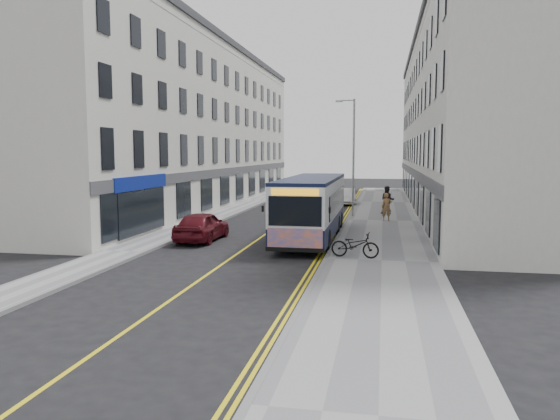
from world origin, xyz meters
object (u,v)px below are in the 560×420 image
at_px(streetlamp, 352,153).
at_px(car_white, 346,197).
at_px(car_maroon, 202,226).
at_px(pedestrian_near, 387,207).
at_px(city_bus, 312,206).
at_px(pedestrian_far, 388,200).
at_px(bicycle, 355,245).

xyz_separation_m(streetlamp, car_white, (-1.01, 9.47, -3.70)).
bearing_deg(car_maroon, pedestrian_near, -134.27).
distance_m(streetlamp, city_bus, 10.13).
height_order(pedestrian_far, car_maroon, pedestrian_far).
bearing_deg(pedestrian_far, bicycle, -94.16).
bearing_deg(streetlamp, car_maroon, -121.43).
xyz_separation_m(streetlamp, car_maroon, (-6.85, -11.20, -3.63)).
relative_size(streetlamp, car_white, 1.94).
relative_size(pedestrian_near, car_white, 0.43).
relative_size(streetlamp, pedestrian_near, 4.53).
distance_m(pedestrian_far, car_maroon, 15.79).
xyz_separation_m(city_bus, bicycle, (2.46, -5.14, -1.09)).
relative_size(city_bus, bicycle, 5.49).
bearing_deg(bicycle, pedestrian_near, 2.01).
bearing_deg(pedestrian_near, car_maroon, -143.98).
bearing_deg(pedestrian_far, car_maroon, -125.10).
xyz_separation_m(bicycle, pedestrian_far, (1.42, 16.40, 0.46)).
height_order(city_bus, pedestrian_far, city_bus).
relative_size(streetlamp, city_bus, 0.73).
relative_size(bicycle, pedestrian_near, 1.12).
distance_m(bicycle, pedestrian_far, 16.46).
relative_size(city_bus, car_white, 2.65).
bearing_deg(car_white, city_bus, -99.17).
height_order(streetlamp, bicycle, streetlamp).
height_order(city_bus, car_white, city_bus).
xyz_separation_m(streetlamp, bicycle, (0.99, -14.81, -3.74)).
bearing_deg(city_bus, car_maroon, -164.03).
bearing_deg(car_white, bicycle, -93.07).
bearing_deg(city_bus, bicycle, -64.39).
xyz_separation_m(pedestrian_near, pedestrian_far, (0.08, 3.80, 0.10)).
height_order(city_bus, pedestrian_near, city_bus).
bearing_deg(pedestrian_far, car_white, 114.21).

